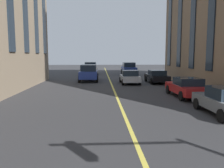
{
  "coord_description": "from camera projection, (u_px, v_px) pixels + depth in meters",
  "views": [
    {
      "loc": [
        3.85,
        1.18,
        2.86
      ],
      "look_at": [
        14.45,
        0.62,
        1.58
      ],
      "focal_mm": 37.17,
      "sensor_mm": 36.0,
      "label": 1
    }
  ],
  "objects": [
    {
      "name": "lane_centre_line",
      "position": [
        117.0,
        97.0,
        16.42
      ],
      "size": [
        80.0,
        0.16,
        0.01
      ],
      "color": "#D8C64C",
      "rests_on": "ground_plane"
    },
    {
      "name": "car_blue_parked_a",
      "position": [
        129.0,
        68.0,
        35.88
      ],
      "size": [
        4.7,
        2.14,
        1.88
      ],
      "color": "navy",
      "rests_on": "ground_plane"
    },
    {
      "name": "car_black_mid",
      "position": [
        157.0,
        76.0,
        24.78
      ],
      "size": [
        4.4,
        1.95,
        1.37
      ],
      "color": "black",
      "rests_on": "ground_plane"
    },
    {
      "name": "car_silver_oncoming",
      "position": [
        130.0,
        77.0,
        24.02
      ],
      "size": [
        3.9,
        1.89,
        1.4
      ],
      "color": "#B7BABF",
      "rests_on": "ground_plane"
    },
    {
      "name": "car_red_parked_b",
      "position": [
        187.0,
        87.0,
        16.18
      ],
      "size": [
        4.4,
        1.95,
        1.37
      ],
      "color": "#B21E1E",
      "rests_on": "ground_plane"
    },
    {
      "name": "car_blue_far",
      "position": [
        89.0,
        73.0,
        26.54
      ],
      "size": [
        4.7,
        2.14,
        1.88
      ],
      "color": "navy",
      "rests_on": "ground_plane"
    },
    {
      "name": "car_silver_trailing",
      "position": [
        91.0,
        68.0,
        37.22
      ],
      "size": [
        4.7,
        2.14,
        1.88
      ],
      "color": "#B7BABF",
      "rests_on": "ground_plane"
    }
  ]
}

